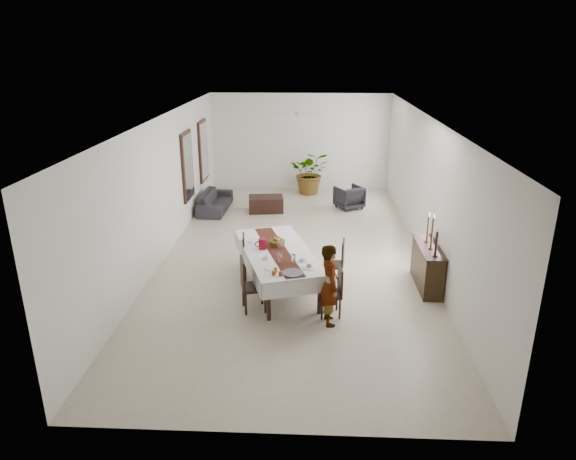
{
  "coord_description": "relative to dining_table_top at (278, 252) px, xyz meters",
  "views": [
    {
      "loc": [
        0.39,
        -11.27,
        4.7
      ],
      "look_at": [
        -0.08,
        -1.23,
        1.05
      ],
      "focal_mm": 32.0,
      "sensor_mm": 36.0,
      "label": 1
    }
  ],
  "objects": [
    {
      "name": "mirror_frame_far",
      "position": [
        -2.71,
        6.11,
        0.81
      ],
      "size": [
        0.06,
        1.05,
        1.85
      ],
      "primitive_type": "cube",
      "color": "black",
      "rests_on": "wall_left"
    },
    {
      "name": "table_leg_fl",
      "position": [
        -0.08,
        -1.32,
        -0.41
      ],
      "size": [
        0.1,
        0.1,
        0.76
      ],
      "primitive_type": "cylinder",
      "rotation": [
        0.0,
        0.0,
        0.31
      ],
      "color": "black",
      "rests_on": "floor"
    },
    {
      "name": "saucer_left",
      "position": [
        -0.19,
        -0.46,
        0.05
      ],
      "size": [
        0.16,
        0.16,
        0.01
      ],
      "primitive_type": "cylinder",
      "color": "silver",
      "rests_on": "tablecloth_top"
    },
    {
      "name": "fan_hub",
      "position": [
        0.25,
        4.81,
        2.11
      ],
      "size": [
        0.16,
        0.16,
        0.08
      ],
      "primitive_type": "cylinder",
      "color": "silver",
      "rests_on": "fan_rod"
    },
    {
      "name": "chair_left_near_back",
      "position": [
        -0.58,
        -0.99,
        -0.02
      ],
      "size": [
        0.15,
        0.44,
        0.56
      ],
      "primitive_type": "cube",
      "rotation": [
        0.0,
        0.0,
        -1.31
      ],
      "color": "black",
      "rests_on": "chair_left_near_seat"
    },
    {
      "name": "chair_left_far_seat",
      "position": [
        -0.54,
        0.37,
        -0.34
      ],
      "size": [
        0.48,
        0.48,
        0.05
      ],
      "primitive_type": "cube",
      "rotation": [
        0.0,
        0.0,
        -1.43
      ],
      "color": "black",
      "rests_on": "chair_left_far_leg_fl"
    },
    {
      "name": "wall_back",
      "position": [
        0.25,
        7.81,
        0.81
      ],
      "size": [
        6.0,
        0.02,
        3.2
      ],
      "primitive_type": "cube",
      "color": "white",
      "rests_on": "floor"
    },
    {
      "name": "chair_right_far_back",
      "position": [
        1.32,
        0.25,
        -0.09
      ],
      "size": [
        0.09,
        0.4,
        0.51
      ],
      "primitive_type": "cube",
      "rotation": [
        0.0,
        0.0,
        1.45
      ],
      "color": "black",
      "rests_on": "chair_right_far_seat"
    },
    {
      "name": "chair_left_near_leg_fl",
      "position": [
        -0.6,
        -0.81,
        -0.57
      ],
      "size": [
        0.05,
        0.05,
        0.44
      ],
      "primitive_type": "cylinder",
      "rotation": [
        0.0,
        0.0,
        0.26
      ],
      "color": "black",
      "rests_on": "floor"
    },
    {
      "name": "fruit_basket",
      "position": [
        -0.03,
        0.27,
        0.09
      ],
      "size": [
        0.32,
        0.32,
        0.11
      ],
      "primitive_type": "cylinder",
      "color": "brown",
      "rests_on": "tablecloth_top"
    },
    {
      "name": "red_pitcher",
      "position": [
        -0.31,
        0.07,
        0.15
      ],
      "size": [
        0.2,
        0.2,
        0.22
      ],
      "primitive_type": "cylinder",
      "rotation": [
        0.0,
        0.0,
        0.31
      ],
      "color": "maroon",
      "rests_on": "tablecloth_top"
    },
    {
      "name": "chair_right_near_leg_bl",
      "position": [
        0.88,
        -1.26,
        -0.59
      ],
      "size": [
        0.04,
        0.04,
        0.4
      ],
      "primitive_type": "cylinder",
      "rotation": [
        0.0,
        0.0,
        0.12
      ],
      "color": "black",
      "rests_on": "floor"
    },
    {
      "name": "bread_near_right",
      "position": [
        0.64,
        -0.82,
        0.08
      ],
      "size": [
        0.1,
        0.1,
        0.1
      ],
      "primitive_type": "sphere",
      "color": "tan",
      "rests_on": "plate_near_right"
    },
    {
      "name": "plate_far_left",
      "position": [
        -0.51,
        0.46,
        0.05
      ],
      "size": [
        0.26,
        0.26,
        0.02
      ],
      "primitive_type": "cylinder",
      "color": "white",
      "rests_on": "tablecloth_top"
    },
    {
      "name": "wall_right",
      "position": [
        3.25,
        1.81,
        0.81
      ],
      "size": [
        0.02,
        12.0,
        3.2
      ],
      "primitive_type": "cube",
      "color": "white",
      "rests_on": "floor"
    },
    {
      "name": "tablecloth_top",
      "position": [
        -0.0,
        0.0,
        0.03
      ],
      "size": [
        2.07,
        3.05,
        0.01
      ],
      "primitive_type": "cube",
      "rotation": [
        0.0,
        0.0,
        0.31
      ],
      "color": "white",
      "rests_on": "dining_table_top"
    },
    {
      "name": "chair_right_near_leg_fl",
      "position": [
        1.2,
        -1.22,
        -0.59
      ],
      "size": [
        0.04,
        0.04,
        0.4
      ],
      "primitive_type": "cylinder",
      "rotation": [
        0.0,
        0.0,
        0.12
      ],
      "color": "black",
      "rests_on": "floor"
    },
    {
      "name": "candlestick_near_candle",
      "position": [
        3.03,
        -0.31,
        0.64
      ],
      "size": [
        0.03,
        0.03,
        0.08
      ],
      "primitive_type": "cylinder",
      "color": "beige",
      "rests_on": "candlestick_near_shaft"
    },
    {
      "name": "jam_jar_a",
      "position": [
        0.13,
        -1.19,
        0.08
      ],
      "size": [
        0.07,
        0.07,
        0.08
      ],
      "primitive_type": "cylinder",
      "color": "maroon",
      "rests_on": "tablecloth_top"
    },
    {
      "name": "fan_blade_n",
      "position": [
        0.25,
        5.16,
        2.11
      ],
      "size": [
        0.1,
        0.55,
        0.01
      ],
      "primitive_type": "cube",
      "color": "white",
      "rests_on": "fan_hub"
    },
    {
      "name": "fruit_red",
      "position": [
        -0.01,
        0.3,
        0.17
      ],
      "size": [
        0.1,
        0.1,
        0.1
      ],
      "primitive_type": "sphere",
      "color": "#A01013",
      "rests_on": "fruit_basket"
    },
    {
      "name": "wall_front",
      "position": [
        0.25,
        -4.19,
        0.81
      ],
      "size": [
        6.0,
        0.02,
        3.2
      ],
      "primitive_type": "cube",
      "color": "white",
      "rests_on": "floor"
    },
    {
      "name": "dining_table_top",
      "position": [
        0.0,
        0.0,
        0.0
      ],
      "size": [
        1.82,
        2.81,
        0.05
      ],
      "primitive_type": "cube",
      "rotation": [
        0.0,
        0.0,
        0.31
      ],
      "color": "black",
      "rests_on": "table_leg_fl"
    },
    {
      "name": "chair_right_far_seat",
      "position": [
        1.14,
        0.27,
        -0.36
      ],
      "size": [
        0.45,
        0.45,
        0.05
      ],
      "primitive_type": "cube",
      "rotation": [
        0.0,
        0.0,
        1.45
      ],
      "color": "black",
      "rests_on": "chair_right_far_leg_fl"
    },
    {
      "name": "teacup_left",
      "position": [
        -0.19,
        -0.46,
        0.07
      ],
      "size": [
        0.1,
        0.1,
        0.06
      ],
      "primitive_type": "cylinder",
      "color": "silver",
      "rests_on": "saucer_left"
    },
    {
      "name": "candlestick_far_candle",
      "position": [
        3.03,
        0.45,
        0.69
      ],
      "size": [
        0.03,
        0.03,
        0.08
      ],
      "primitive_type": "cylinder",
      "color": "white",
      "rests_on": "candlestick_far_shaft"
    },
    {
      "name": "table_runner",
      "position": [
        0.0,
        0.0,
        0.04
      ],
      "size": [
        1.19,
        2.69,
        0.0
      ],
      "primitive_type": "cube",
      "rotation": [
        0.0,
        0.0,
        0.31
      ],
      "color": "#5B261A",
      "rests_on": "tablecloth_top"
    },
    {
      "name": "jam_jar_c",
      "position": [
        0.03,
        -1.04,
        0.08
      ],
      "size": [
        0.07,
        0.07,
        0.08
      ],
      "primitive_type": "cylinder",
      "color": "brown",
      "rests_on": "tablecloth_top"
    },
    {
      "name": "chair_left_far_back",
      "position": [
        -0.73,
        0.34,
        -0.05
      ],
      "size": [
        0.1,
        0.43,
        0.54
      ],
      "primitive_type": "cube",
      "rotation": [
        0.0,
        0.0,
        -1.43
      ],
      "color": "black",
      "rests_on": "chair_left_far_seat"
    },
    {
      "name": "candlestick_near_base",
      "position": [
        3.03,
        -0.31,
        0.11
      ],
      "size": [
        0.09,
        0.09,
        0.03
      ],
      "primitive_type": "cylinder",
      "color": "black",
      "rests_on": "sideboard_top"
    },
    {
      "name": "chair_right_far_leg_bl",
      "position": [
        0.95,
        0.13,
        -0.59
      ],
      "size": [
        0.05,
        0.05,
        0.4
      ],
      "primitive_type": "cylinder",
      "rotation": [
        0.0,
        0.0,
        -0.12
      ],
      "color": "black",
      "rests_on": "floor"
    },
    {
      "name": "fan_rod",
      "position": [
        0.25,
        4.81,
        2.31
      ],
      "size": [
        0.04,
        0.04,
        0.2
      ],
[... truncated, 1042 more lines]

